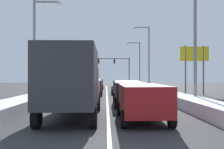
{
  "coord_description": "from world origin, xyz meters",
  "views": [
    {
      "loc": [
        -0.11,
        -4.77,
        2.05
      ],
      "look_at": [
        0.72,
        31.81,
        2.35
      ],
      "focal_mm": 42.66,
      "sensor_mm": 36.0,
      "label": 1
    }
  ],
  "objects_px": {
    "box_truck_center_lane_nearest": "(73,80)",
    "suv_navy_center_lane_fifth": "(96,83)",
    "traffic_light_gantry": "(118,65)",
    "street_lamp_right_far": "(138,60)",
    "suv_black_right_lane_second": "(129,92)",
    "roadside_sign_right": "(194,59)",
    "sedan_charcoal_right_lane_fourth": "(120,88)",
    "suv_maroon_center_lane_third": "(92,86)",
    "street_lamp_right_mid": "(147,53)",
    "suv_silver_center_lane_second": "(87,89)",
    "suv_white_right_lane_third": "(127,88)",
    "suv_red_right_lane_nearest": "(142,99)",
    "suv_green_center_lane_fourth": "(93,85)",
    "street_lamp_left_mid": "(38,41)",
    "street_lamp_right_near": "(190,25)",
    "sedan_tan_right_lane_fifth": "(119,86)"
  },
  "relations": [
    {
      "from": "suv_white_right_lane_third",
      "to": "traffic_light_gantry",
      "type": "bearing_deg",
      "value": 88.69
    },
    {
      "from": "suv_black_right_lane_second",
      "to": "suv_navy_center_lane_fifth",
      "type": "bearing_deg",
      "value": 97.57
    },
    {
      "from": "suv_black_right_lane_second",
      "to": "traffic_light_gantry",
      "type": "xyz_separation_m",
      "value": [
        1.06,
        38.75,
        3.48
      ]
    },
    {
      "from": "box_truck_center_lane_nearest",
      "to": "suv_navy_center_lane_fifth",
      "type": "relative_size",
      "value": 1.47
    },
    {
      "from": "sedan_tan_right_lane_fifth",
      "to": "suv_navy_center_lane_fifth",
      "type": "bearing_deg",
      "value": 125.38
    },
    {
      "from": "suv_maroon_center_lane_third",
      "to": "sedan_tan_right_lane_fifth",
      "type": "bearing_deg",
      "value": 69.06
    },
    {
      "from": "suv_navy_center_lane_fifth",
      "to": "traffic_light_gantry",
      "type": "xyz_separation_m",
      "value": [
        4.18,
        15.25,
        3.48
      ]
    },
    {
      "from": "suv_green_center_lane_fourth",
      "to": "traffic_light_gantry",
      "type": "relative_size",
      "value": 0.65
    },
    {
      "from": "suv_silver_center_lane_second",
      "to": "roadside_sign_right",
      "type": "relative_size",
      "value": 0.89
    },
    {
      "from": "suv_navy_center_lane_fifth",
      "to": "roadside_sign_right",
      "type": "bearing_deg",
      "value": -48.36
    },
    {
      "from": "suv_white_right_lane_third",
      "to": "roadside_sign_right",
      "type": "distance_m",
      "value": 9.5
    },
    {
      "from": "suv_green_center_lane_fourth",
      "to": "street_lamp_right_far",
      "type": "height_order",
      "value": "street_lamp_right_far"
    },
    {
      "from": "box_truck_center_lane_nearest",
      "to": "suv_navy_center_lane_fifth",
      "type": "xyz_separation_m",
      "value": [
        0.11,
        29.01,
        -0.88
      ]
    },
    {
      "from": "suv_navy_center_lane_fifth",
      "to": "street_lamp_right_far",
      "type": "height_order",
      "value": "street_lamp_right_far"
    },
    {
      "from": "suv_white_right_lane_third",
      "to": "suv_red_right_lane_nearest",
      "type": "bearing_deg",
      "value": -91.22
    },
    {
      "from": "suv_red_right_lane_nearest",
      "to": "suv_silver_center_lane_second",
      "type": "xyz_separation_m",
      "value": [
        -3.24,
        9.76,
        0.0
      ]
    },
    {
      "from": "suv_red_right_lane_nearest",
      "to": "suv_navy_center_lane_fifth",
      "type": "bearing_deg",
      "value": 96.08
    },
    {
      "from": "suv_black_right_lane_second",
      "to": "roadside_sign_right",
      "type": "height_order",
      "value": "roadside_sign_right"
    },
    {
      "from": "suv_silver_center_lane_second",
      "to": "sedan_charcoal_right_lane_fourth",
      "type": "bearing_deg",
      "value": 70.57
    },
    {
      "from": "suv_black_right_lane_second",
      "to": "suv_white_right_lane_third",
      "type": "bearing_deg",
      "value": 87.15
    },
    {
      "from": "box_truck_center_lane_nearest",
      "to": "suv_silver_center_lane_second",
      "type": "relative_size",
      "value": 1.47
    },
    {
      "from": "sedan_tan_right_lane_fifth",
      "to": "box_truck_center_lane_nearest",
      "type": "xyz_separation_m",
      "value": [
        -3.43,
        -24.34,
        1.14
      ]
    },
    {
      "from": "suv_black_right_lane_second",
      "to": "suv_green_center_lane_fourth",
      "type": "bearing_deg",
      "value": 101.52
    },
    {
      "from": "suv_maroon_center_lane_third",
      "to": "street_lamp_right_mid",
      "type": "bearing_deg",
      "value": 53.7
    },
    {
      "from": "street_lamp_right_near",
      "to": "street_lamp_right_mid",
      "type": "relative_size",
      "value": 1.0
    },
    {
      "from": "suv_green_center_lane_fourth",
      "to": "suv_red_right_lane_nearest",
      "type": "bearing_deg",
      "value": -81.52
    },
    {
      "from": "street_lamp_right_mid",
      "to": "street_lamp_right_far",
      "type": "bearing_deg",
      "value": 90.37
    },
    {
      "from": "traffic_light_gantry",
      "to": "street_lamp_right_far",
      "type": "relative_size",
      "value": 0.88
    },
    {
      "from": "suv_red_right_lane_nearest",
      "to": "suv_maroon_center_lane_third",
      "type": "xyz_separation_m",
      "value": [
        -3.14,
        16.49,
        0.0
      ]
    },
    {
      "from": "sedan_charcoal_right_lane_fourth",
      "to": "traffic_light_gantry",
      "type": "height_order",
      "value": "traffic_light_gantry"
    },
    {
      "from": "suv_maroon_center_lane_third",
      "to": "street_lamp_right_far",
      "type": "distance_m",
      "value": 22.33
    },
    {
      "from": "sedan_tan_right_lane_fifth",
      "to": "suv_red_right_lane_nearest",
      "type": "bearing_deg",
      "value": -90.34
    },
    {
      "from": "suv_black_right_lane_second",
      "to": "suv_navy_center_lane_fifth",
      "type": "xyz_separation_m",
      "value": [
        -3.12,
        23.49,
        0.0
      ]
    },
    {
      "from": "traffic_light_gantry",
      "to": "street_lamp_right_far",
      "type": "distance_m",
      "value": 8.52
    },
    {
      "from": "sedan_charcoal_right_lane_fourth",
      "to": "suv_green_center_lane_fourth",
      "type": "height_order",
      "value": "suv_green_center_lane_fourth"
    },
    {
      "from": "box_truck_center_lane_nearest",
      "to": "street_lamp_right_far",
      "type": "distance_m",
      "value": 37.31
    },
    {
      "from": "suv_white_right_lane_third",
      "to": "sedan_tan_right_lane_fifth",
      "type": "relative_size",
      "value": 1.09
    },
    {
      "from": "traffic_light_gantry",
      "to": "street_lamp_right_near",
      "type": "xyz_separation_m",
      "value": [
        3.06,
        -39.33,
        1.06
      ]
    },
    {
      "from": "traffic_light_gantry",
      "to": "roadside_sign_right",
      "type": "distance_m",
      "value": 28.88
    },
    {
      "from": "sedan_charcoal_right_lane_fourth",
      "to": "roadside_sign_right",
      "type": "xyz_separation_m",
      "value": [
        8.17,
        -1.87,
        3.25
      ]
    },
    {
      "from": "suv_white_right_lane_third",
      "to": "street_lamp_right_near",
      "type": "relative_size",
      "value": 0.52
    },
    {
      "from": "suv_black_right_lane_second",
      "to": "suv_maroon_center_lane_third",
      "type": "relative_size",
      "value": 1.0
    },
    {
      "from": "suv_white_right_lane_third",
      "to": "sedan_charcoal_right_lane_fourth",
      "type": "relative_size",
      "value": 1.09
    },
    {
      "from": "suv_maroon_center_lane_third",
      "to": "suv_navy_center_lane_fifth",
      "type": "distance_m",
      "value": 13.27
    },
    {
      "from": "suv_maroon_center_lane_third",
      "to": "street_lamp_right_far",
      "type": "height_order",
      "value": "street_lamp_right_far"
    },
    {
      "from": "traffic_light_gantry",
      "to": "street_lamp_left_mid",
      "type": "relative_size",
      "value": 0.86
    },
    {
      "from": "suv_red_right_lane_nearest",
      "to": "suv_maroon_center_lane_third",
      "type": "bearing_deg",
      "value": 100.79
    },
    {
      "from": "roadside_sign_right",
      "to": "sedan_charcoal_right_lane_fourth",
      "type": "bearing_deg",
      "value": 167.1
    },
    {
      "from": "suv_silver_center_lane_second",
      "to": "suv_maroon_center_lane_third",
      "type": "distance_m",
      "value": 6.73
    },
    {
      "from": "suv_white_right_lane_third",
      "to": "street_lamp_right_mid",
      "type": "xyz_separation_m",
      "value": [
        4.06,
        14.01,
        4.54
      ]
    }
  ]
}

